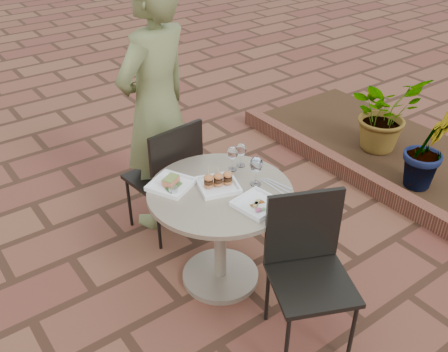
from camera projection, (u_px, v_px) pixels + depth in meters
ground at (232, 275)px, 3.46m from camera, size 60.00×60.00×0.00m
cafe_table at (220, 222)px, 3.19m from camera, size 0.90×0.90×0.73m
chair_far at (169, 171)px, 3.58m from camera, size 0.49×0.49×0.93m
chair_near at (307, 259)px, 2.79m from camera, size 0.58×0.58×0.93m
diner at (156, 108)px, 3.55m from camera, size 0.80×0.66×1.89m
plate_salmon at (171, 184)px, 3.08m from camera, size 0.32×0.32×0.07m
plate_sliders at (218, 183)px, 3.06m from camera, size 0.30×0.30×0.15m
plate_tuna at (257, 204)px, 2.91m from camera, size 0.27×0.27×0.03m
wine_glass_right at (256, 165)px, 3.04m from camera, size 0.08×0.08×0.19m
wine_glass_mid at (233, 154)px, 3.19m from camera, size 0.07×0.07×0.17m
wine_glass_far at (241, 150)px, 3.24m from camera, size 0.07×0.07×0.16m
steel_ramekin at (173, 190)px, 3.01m from camera, size 0.07×0.07×0.04m
cutlery_set at (276, 185)px, 3.09m from camera, size 0.13×0.24×0.00m
planter_curb at (355, 175)px, 4.42m from camera, size 0.12×3.00×0.15m
mulch_bed at (404, 156)px, 4.80m from camera, size 1.30×3.00×0.06m
potted_plant_a at (384, 113)px, 4.69m from camera, size 0.74×0.67×0.74m
potted_plant_b at (428, 148)px, 4.13m from camera, size 0.41×0.33×0.73m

